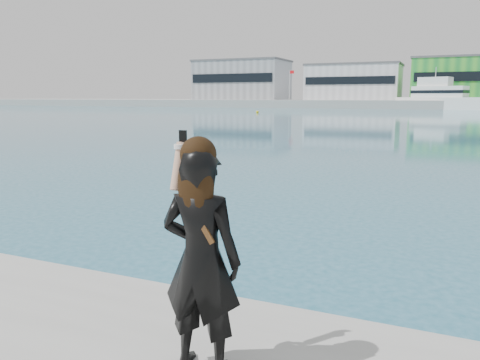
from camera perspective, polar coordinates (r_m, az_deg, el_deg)
The scene contains 8 objects.
far_quay at distance 133.08m, azimuth 23.22°, elevation 8.52°, with size 320.00×40.00×2.00m, color #9E9E99.
warehouse_grey_left at distance 142.74m, azimuth 0.27°, elevation 12.09°, with size 26.52×16.36×11.50m.
warehouse_white at distance 133.17m, azimuth 13.71°, elevation 11.53°, with size 24.48×15.35×9.50m.
warehouse_green at distance 131.29m, azimuth 26.96°, elevation 10.98°, with size 30.60×16.36×10.50m.
flagpole_left at distance 130.18m, azimuth 6.10°, elevation 11.69°, with size 1.28×0.16×8.00m.
motor_yacht at distance 116.20m, azimuth 23.36°, elevation 9.22°, with size 20.95×11.50×9.43m.
buoy_far at distance 82.90m, azimuth 2.13°, elevation 8.16°, with size 0.50×0.50×0.50m, color yellow.
woman at distance 3.40m, azimuth -4.81°, elevation -8.93°, with size 0.62×0.43×1.75m.
Camera 1 is at (1.37, -3.06, 2.79)m, focal length 35.00 mm.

